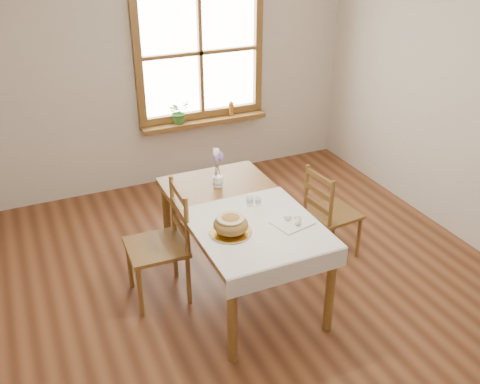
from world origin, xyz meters
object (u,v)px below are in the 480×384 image
object	(u,v)px
dining_table	(240,218)
bread_plate	(231,232)
flower_vase	(218,182)
chair_left	(156,246)
chair_right	(333,212)

from	to	relation	value
dining_table	bread_plate	world-z (taller)	bread_plate
bread_plate	flower_vase	xyz separation A→B (m)	(0.20, 0.73, 0.03)
dining_table	chair_left	size ratio (longest dim) A/B	1.65
dining_table	bread_plate	size ratio (longest dim) A/B	5.43
dining_table	flower_vase	size ratio (longest dim) A/B	17.87
chair_left	bread_plate	bearing A→B (deg)	44.60
bread_plate	dining_table	bearing A→B (deg)	55.63
dining_table	chair_right	xyz separation A→B (m)	(0.97, 0.12, -0.23)
flower_vase	dining_table	bearing A→B (deg)	-87.90
dining_table	bread_plate	xyz separation A→B (m)	(-0.21, -0.31, 0.10)
dining_table	flower_vase	distance (m)	0.44
chair_right	chair_left	bearing A→B (deg)	82.54
dining_table	flower_vase	bearing A→B (deg)	92.10
chair_left	chair_right	bearing A→B (deg)	90.32
chair_right	flower_vase	distance (m)	1.09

